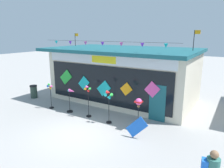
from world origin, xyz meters
The scene contains 9 objects.
ground_plane centered at (0.00, 0.00, 0.00)m, with size 80.00×80.00×0.00m, color #9E9B99.
kite_shop_building centered at (-0.73, 5.89, 1.85)m, with size 9.84×6.03×4.80m.
wind_spinner_far_left centered at (-3.68, 1.71, 1.05)m, with size 0.35×0.28×1.62m.
wind_spinner_left centered at (-2.09, 1.85, 0.91)m, with size 0.65×0.37×1.44m.
wind_spinner_center_left centered at (-0.81, 1.85, 1.21)m, with size 0.36×0.29×1.83m.
wind_spinner_center_right centered at (0.62, 1.73, 1.31)m, with size 0.45×0.29×1.78m.
wind_spinner_right centered at (2.26, 1.85, 1.25)m, with size 0.33×0.33×1.61m.
trash_bin centered at (-6.45, 2.62, 0.47)m, with size 0.52×0.52×0.93m.
display_kite_on_ground centered at (2.55, 1.06, 0.52)m, with size 0.53×0.03×0.95m, color blue.
Camera 1 is at (6.17, -6.89, 4.63)m, focal length 33.53 mm.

